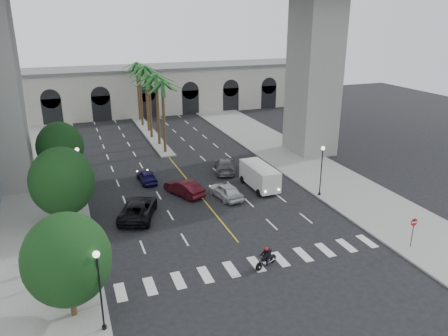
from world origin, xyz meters
The scene contains 30 objects.
ground centered at (0.00, 0.00, 0.00)m, with size 140.00×140.00×0.00m, color black.
sidewalk_left centered at (-15.00, 15.00, 0.07)m, with size 8.00×100.00×0.15m, color gray.
sidewalk_right centered at (15.00, 15.00, 0.07)m, with size 8.00×100.00×0.15m, color gray.
median centered at (0.00, 38.00, 0.10)m, with size 2.00×24.00×0.20m, color gray.
pier_building centered at (0.00, 55.00, 4.27)m, with size 71.00×10.50×8.50m.
bridge centered at (3.42, 22.00, 18.51)m, with size 75.00×13.00×26.00m.
palm_a centered at (0.00, 28.00, 9.10)m, with size 3.20×3.20×10.30m.
palm_b centered at (0.10, 32.00, 9.37)m, with size 3.20×3.20×10.60m.
palm_c centered at (-0.20, 36.00, 8.91)m, with size 3.20×3.20×10.10m.
palm_d centered at (0.15, 40.00, 9.65)m, with size 3.20×3.20×10.90m.
palm_e centered at (-0.10, 44.00, 9.19)m, with size 3.20×3.20×10.40m.
palm_f centered at (0.20, 48.00, 9.46)m, with size 3.20×3.20×10.70m.
street_tree_near centered at (-13.00, -3.00, 4.02)m, with size 5.20×5.20×6.89m.
street_tree_mid centered at (-13.00, 10.00, 4.21)m, with size 5.44×5.44×7.21m.
street_tree_far centered at (-13.00, 22.00, 3.90)m, with size 5.04×5.04×6.68m.
lamp_post_left_near centered at (-11.40, -5.00, 3.22)m, with size 0.40×0.40×5.35m.
lamp_post_left_far centered at (-11.40, 16.00, 3.22)m, with size 0.40×0.40×5.35m.
lamp_post_right centered at (11.40, 8.00, 3.22)m, with size 0.40×0.40×5.35m.
traffic_signal_near centered at (-11.30, -2.50, 2.51)m, with size 0.25×0.18×3.65m.
traffic_signal_far centered at (-11.30, 1.50, 2.51)m, with size 0.25×0.18×3.65m.
motorcycle_rider centered at (0.60, -2.00, 0.73)m, with size 2.09×1.04×1.62m.
car_a centered at (2.25, 10.94, 0.78)m, with size 1.84×4.58×1.56m, color silver.
car_b centered at (-1.50, 13.14, 0.80)m, with size 1.70×4.87×1.60m, color #410D15.
car_c centered at (-6.84, 9.58, 0.85)m, with size 2.83×6.14×1.71m, color black.
car_d centered at (4.93, 18.42, 0.80)m, with size 2.24×5.51×1.60m, color slate.
car_e centered at (-4.38, 18.10, 0.70)m, with size 1.65×4.09×1.39m, color #130E43.
cargo_van centered at (6.60, 12.22, 1.39)m, with size 2.45×5.90×2.49m.
pedestrian_a centered at (-13.89, 4.81, 0.95)m, with size 0.58×0.38×1.60m, color black.
pedestrian_b centered at (-15.42, 2.65, 0.94)m, with size 0.77×0.60×1.57m, color black.
do_not_enter_sign centered at (12.50, -3.63, 1.91)m, with size 0.64×0.06×2.63m.
Camera 1 is at (-12.14, -27.21, 17.66)m, focal length 35.00 mm.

